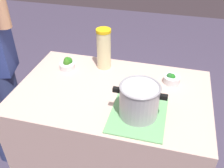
# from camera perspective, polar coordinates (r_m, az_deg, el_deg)

# --- Properties ---
(counter_slab) EXTENTS (1.18, 0.75, 0.91)m
(counter_slab) POSITION_cam_1_polar(r_m,az_deg,el_deg) (1.85, 0.00, -12.83)
(counter_slab) COLOR beige
(counter_slab) RESTS_ON ground_plane
(dish_cloth) EXTENTS (0.30, 0.35, 0.01)m
(dish_cloth) POSITION_cam_1_polar(r_m,az_deg,el_deg) (1.38, 5.91, -6.87)
(dish_cloth) COLOR #70BA74
(dish_cloth) RESTS_ON counter_slab
(cooking_pot) EXTENTS (0.28, 0.21, 0.19)m
(cooking_pot) POSITION_cam_1_polar(r_m,az_deg,el_deg) (1.31, 6.17, -3.63)
(cooking_pot) COLOR #B7B7BC
(cooking_pot) RESTS_ON dish_cloth
(lemonade_pitcher) EXTENTS (0.10, 0.10, 0.28)m
(lemonade_pitcher) POSITION_cam_1_polar(r_m,az_deg,el_deg) (1.70, -1.87, 7.99)
(lemonade_pitcher) COLOR beige
(lemonade_pitcher) RESTS_ON counter_slab
(broccoli_bowl_front) EXTENTS (0.11, 0.11, 0.08)m
(broccoli_bowl_front) POSITION_cam_1_polar(r_m,az_deg,el_deg) (1.77, -10.05, 4.51)
(broccoli_bowl_front) COLOR silver
(broccoli_bowl_front) RESTS_ON counter_slab
(broccoli_bowl_center) EXTENTS (0.10, 0.10, 0.07)m
(broccoli_bowl_center) POSITION_cam_1_polar(r_m,az_deg,el_deg) (1.64, 13.33, 1.12)
(broccoli_bowl_center) COLOR silver
(broccoli_bowl_center) RESTS_ON counter_slab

